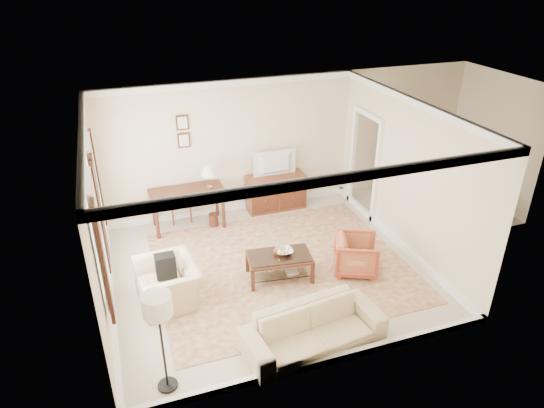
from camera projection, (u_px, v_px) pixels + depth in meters
room_shell at (266, 140)px, 7.69m from camera, size 5.51×5.01×2.91m
annex_bedroom at (439, 191)px, 10.94m from camera, size 3.00×2.70×2.90m
window_front at (99, 240)px, 6.73m from camera, size 0.12×1.56×1.80m
window_rear at (96, 193)px, 8.08m from camera, size 0.12×1.56×1.80m
doorway at (364, 166)px, 10.38m from camera, size 0.10×1.12×2.25m
rug at (281, 266)px, 8.90m from camera, size 4.48×3.85×0.01m
writing_desk at (187, 196)px, 9.89m from camera, size 1.51×0.76×0.83m
desk_chair at (179, 198)px, 10.23m from camera, size 0.54×0.54×1.05m
desk_lamp at (209, 177)px, 9.87m from camera, size 0.32×0.32×0.50m
framed_prints at (183, 131)px, 9.74m from camera, size 0.25×0.04×0.68m
sideboard at (276, 192)px, 10.78m from camera, size 1.29×0.50×0.80m
tv at (276, 156)px, 10.38m from camera, size 0.91×0.52×0.12m
coffee_table at (279, 260)px, 8.42m from camera, size 1.18×0.78×0.47m
fruit_bowl at (284, 251)px, 8.40m from camera, size 0.42×0.42×0.10m
book_a at (265, 268)px, 8.52m from camera, size 0.28×0.12×0.38m
book_b at (285, 271)px, 8.45m from camera, size 0.28×0.06×0.38m
striped_armchair at (356, 253)px, 8.60m from camera, size 0.93×0.95×0.75m
club_armchair at (168, 277)px, 7.80m from camera, size 0.79×1.12×0.92m
backpack at (165, 264)px, 7.72m from camera, size 0.33×0.38×0.40m
sofa at (314, 323)px, 6.91m from camera, size 2.12×0.84×0.81m
floor_lamp at (158, 312)px, 5.84m from camera, size 0.37×0.37×1.49m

